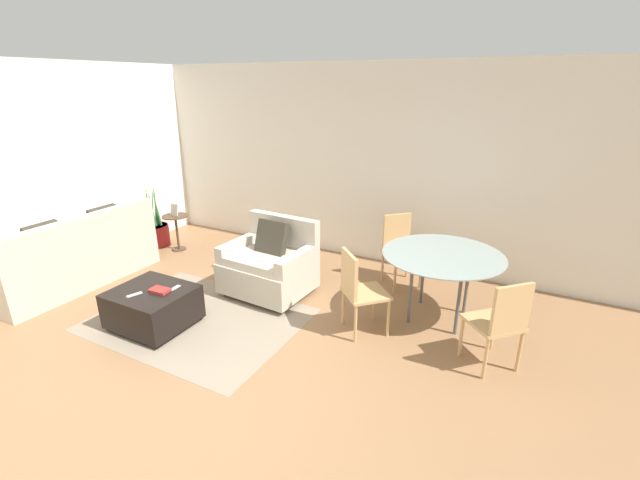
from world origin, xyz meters
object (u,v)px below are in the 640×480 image
at_px(side_table, 176,226).
at_px(dining_chair_far_left, 400,245).
at_px(armchair, 270,265).
at_px(ottoman, 153,306).
at_px(dining_table, 442,260).
at_px(couch, 75,260).
at_px(potted_plant, 155,231).
at_px(book_stack, 160,290).
at_px(dining_chair_near_left, 358,287).
at_px(tv_remote_secondary, 134,295).
at_px(tv_remote_primary, 175,288).
at_px(dining_chair_near_right, 501,320).
at_px(picture_frame, 174,210).

distance_m(side_table, dining_chair_far_left, 3.44).
xyz_separation_m(armchair, ottoman, (-0.67, -1.24, -0.13)).
relative_size(side_table, dining_table, 0.43).
xyz_separation_m(couch, potted_plant, (-0.20, 1.48, -0.09)).
bearing_deg(couch, book_stack, -8.08).
distance_m(book_stack, dining_table, 3.00).
bearing_deg(dining_chair_near_left, tv_remote_secondary, -152.56).
bearing_deg(book_stack, side_table, 131.31).
bearing_deg(ottoman, armchair, 61.66).
height_order(tv_remote_primary, dining_table, dining_table).
distance_m(couch, dining_chair_near_left, 3.74).
height_order(tv_remote_secondary, dining_chair_near_right, dining_chair_near_right).
bearing_deg(picture_frame, armchair, -14.14).
bearing_deg(dining_chair_near_left, dining_chair_far_left, 90.00).
relative_size(potted_plant, dining_table, 0.82).
bearing_deg(picture_frame, tv_remote_secondary, -54.72).
distance_m(couch, book_stack, 1.84).
distance_m(ottoman, dining_table, 3.13).
height_order(armchair, dining_chair_near_left, armchair).
xyz_separation_m(tv_remote_secondary, picture_frame, (-1.36, 1.92, 0.23)).
bearing_deg(dining_table, dining_chair_far_left, 135.00).
xyz_separation_m(armchair, dining_chair_far_left, (1.31, 1.02, 0.15)).
distance_m(potted_plant, dining_chair_near_right, 5.33).
xyz_separation_m(book_stack, dining_chair_far_left, (1.87, 2.24, 0.08)).
relative_size(tv_remote_secondary, dining_table, 0.12).
relative_size(tv_remote_secondary, potted_plant, 0.15).
relative_size(ottoman, dining_chair_far_left, 0.89).
bearing_deg(potted_plant, dining_chair_near_right, -9.28).
bearing_deg(potted_plant, ottoman, -42.75).
distance_m(armchair, tv_remote_primary, 1.19).
distance_m(armchair, dining_chair_far_left, 1.67).
distance_m(armchair, dining_table, 2.05).
xyz_separation_m(book_stack, side_table, (-1.53, 1.74, -0.04)).
relative_size(side_table, picture_frame, 3.00).
bearing_deg(armchair, tv_remote_secondary, -117.53).
xyz_separation_m(ottoman, side_table, (-1.42, 1.77, 0.16)).
bearing_deg(ottoman, tv_remote_secondary, -110.66).
distance_m(couch, armchair, 2.56).
xyz_separation_m(dining_table, dining_chair_far_left, (-0.68, 0.68, -0.18)).
bearing_deg(potted_plant, picture_frame, 0.67).
height_order(couch, dining_chair_far_left, couch).
xyz_separation_m(tv_remote_secondary, dining_chair_near_left, (2.04, 1.06, 0.09)).
xyz_separation_m(ottoman, book_stack, (0.11, 0.03, 0.20)).
xyz_separation_m(tv_remote_secondary, dining_chair_far_left, (2.04, 2.42, 0.09)).
xyz_separation_m(potted_plant, dining_chair_near_left, (3.89, -0.86, 0.28)).
height_order(book_stack, side_table, side_table).
height_order(armchair, dining_table, armchair).
bearing_deg(dining_table, picture_frame, 177.43).
height_order(potted_plant, side_table, potted_plant).
height_order(tv_remote_secondary, dining_chair_far_left, dining_chair_far_left).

